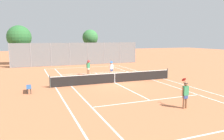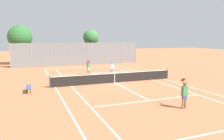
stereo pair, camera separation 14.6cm
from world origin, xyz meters
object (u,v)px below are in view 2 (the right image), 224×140
Objects in this scene: player_far_left at (88,67)px; tree_behind_right at (91,38)px; loose_tennis_ball_3 at (90,80)px; courtside_bench at (29,87)px; loose_tennis_ball_2 at (158,81)px; tree_behind_left at (20,38)px; tennis_net at (115,77)px; player_far_right at (112,68)px; player_near_side at (184,93)px; loose_tennis_ball_4 at (146,74)px; loose_tennis_ball_5 at (79,93)px; loose_tennis_ball_0 at (77,82)px; loose_tennis_ball_1 at (82,81)px.

player_far_left is 0.31× the size of tree_behind_right.
courtside_bench is (-5.77, -3.04, 0.38)m from loose_tennis_ball_3.
tree_behind_left is at bearing 123.74° from loose_tennis_ball_2.
tennis_net is 3.35m from player_far_right.
loose_tennis_ball_2 is 0.01× the size of tree_behind_left.
tree_behind_right is at bearing 86.04° from player_near_side.
loose_tennis_ball_2 is at bearing -85.58° from tree_behind_right.
player_near_side is at bearing -41.31° from courtside_bench.
player_far_right is (0.92, 3.19, 0.42)m from tennis_net.
player_far_right is at bearing 177.81° from loose_tennis_ball_4.
player_far_right is at bearing 74.00° from tennis_net.
player_near_side reaches higher than courtside_bench.
player_far_left is at bearing 98.97° from player_near_side.
tree_behind_right is (4.05, 12.96, 3.31)m from player_far_left.
loose_tennis_ball_5 is at bearing -147.31° from loose_tennis_ball_4.
loose_tennis_ball_5 is 0.04× the size of courtside_bench.
loose_tennis_ball_5 is (-9.25, -5.94, 0.00)m from loose_tennis_ball_4.
loose_tennis_ball_4 is at bearing 7.88° from loose_tennis_ball_3.
loose_tennis_ball_0 is 0.66m from loose_tennis_ball_1.
loose_tennis_ball_2 is (5.51, -6.01, -0.89)m from player_far_left.
tennis_net is 3.28m from loose_tennis_ball_1.
player_far_left is 4.37m from loose_tennis_ball_0.
loose_tennis_ball_5 is at bearing -108.30° from tree_behind_right.
player_far_left is 0.29× the size of tree_behind_left.
tennis_net reaches higher than loose_tennis_ball_0.
loose_tennis_ball_0 and loose_tennis_ball_3 have the same top height.
tennis_net is 7.71m from courtside_bench.
loose_tennis_ball_3 and loose_tennis_ball_5 have the same top height.
player_far_right is 1.18× the size of courtside_bench.
loose_tennis_ball_5 is (-2.21, -4.96, 0.00)m from loose_tennis_ball_3.
player_near_side reaches higher than tennis_net.
tree_behind_left is at bearing 131.41° from loose_tennis_ball_4.
tree_behind_left reaches higher than tree_behind_right.
loose_tennis_ball_1 is 1.00× the size of loose_tennis_ball_3.
tree_behind_right is at bearing 69.56° from loose_tennis_ball_0.
loose_tennis_ball_1 is at bearing -163.46° from loose_tennis_ball_3.
player_far_right is 4.35m from loose_tennis_ball_4.
loose_tennis_ball_3 is at bearing 16.54° from loose_tennis_ball_1.
loose_tennis_ball_5 is 0.01× the size of tree_behind_left.
loose_tennis_ball_4 and loose_tennis_ball_5 have the same top height.
loose_tennis_ball_5 is at bearing -144.50° from tennis_net.
loose_tennis_ball_1 is (-3.74, 10.43, -0.89)m from player_near_side.
player_far_left is at bearing 77.08° from loose_tennis_ball_3.
tennis_net is 8.69m from player_near_side.
player_far_left is 13.98m from tree_behind_right.
loose_tennis_ball_1 is 1.00× the size of loose_tennis_ball_5.
player_near_side is at bearing -48.09° from loose_tennis_ball_5.
tree_behind_left is at bearing 101.82° from loose_tennis_ball_5.
loose_tennis_ball_1 is at bearing -114.38° from player_far_left.
tennis_net is 5.04m from loose_tennis_ball_5.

